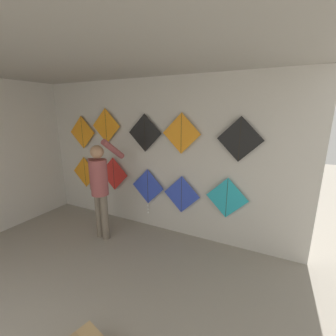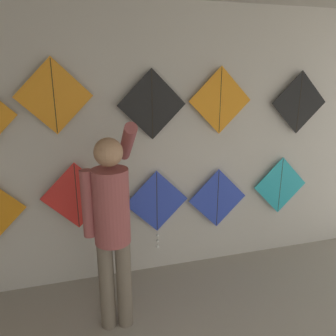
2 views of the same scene
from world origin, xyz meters
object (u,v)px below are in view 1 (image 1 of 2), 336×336
object	(u,v)px
kite_1	(114,174)
kite_5	(82,132)
kite_3	(181,195)
kite_6	(106,126)
kite_8	(181,134)
kite_9	(240,139)
kite_2	(148,188)
kite_0	(85,172)
kite_7	(145,133)
shopkeeper	(100,184)
kite_4	(227,198)

from	to	relation	value
kite_1	kite_5	bearing A→B (deg)	180.00
kite_3	kite_6	size ratio (longest dim) A/B	1.00
kite_8	kite_5	bearing A→B (deg)	180.00
kite_3	kite_9	size ratio (longest dim) A/B	1.00
kite_2	kite_5	size ratio (longest dim) A/B	1.30
kite_1	kite_9	world-z (taller)	kite_9
kite_3	kite_5	size ratio (longest dim) A/B	1.00
kite_1	kite_2	xyz separation A→B (m)	(0.81, -0.00, -0.18)
kite_2	kite_5	distance (m)	1.87
kite_0	kite_7	size ratio (longest dim) A/B	1.00
kite_2	kite_7	size ratio (longest dim) A/B	1.30
kite_1	kite_5	xyz separation A→B (m)	(-0.78, 0.00, 0.81)
kite_3	kite_5	bearing A→B (deg)	180.00
shopkeeper	kite_3	bearing A→B (deg)	36.17
kite_3	kite_6	bearing A→B (deg)	180.00
kite_1	kite_6	xyz separation A→B (m)	(-0.12, 0.00, 0.96)
kite_2	kite_3	xyz separation A→B (m)	(0.70, 0.00, -0.01)
shopkeeper	kite_5	bearing A→B (deg)	154.11
kite_0	kite_9	bearing A→B (deg)	0.00
shopkeeper	kite_3	xyz separation A→B (m)	(1.24, 0.68, -0.22)
kite_9	kite_8	bearing A→B (deg)	180.00
kite_6	kite_4	bearing A→B (deg)	0.00
kite_0	kite_2	bearing A→B (deg)	-0.02
kite_6	kite_8	distance (m)	1.61
kite_2	kite_4	bearing A→B (deg)	0.03
kite_6	kite_9	size ratio (longest dim) A/B	1.00
kite_4	kite_7	size ratio (longest dim) A/B	1.00
kite_4	kite_9	world-z (taller)	kite_9
kite_0	kite_2	size ratio (longest dim) A/B	0.77
kite_1	kite_9	xyz separation A→B (m)	(2.43, 0.00, 0.84)
shopkeeper	kite_8	distance (m)	1.64
kite_6	kite_7	bearing A→B (deg)	0.00
kite_1	kite_0	bearing A→B (deg)	180.00
kite_4	kite_6	world-z (taller)	kite_6
kite_1	kite_2	bearing A→B (deg)	-0.05
kite_7	kite_8	xyz separation A→B (m)	(0.72, 0.00, 0.02)
kite_9	kite_7	bearing A→B (deg)	180.00
kite_0	kite_9	xyz separation A→B (m)	(3.24, 0.00, 0.90)
kite_2	kite_7	distance (m)	1.05
kite_1	kite_6	bearing A→B (deg)	180.00
kite_9	kite_1	bearing A→B (deg)	180.00
kite_1	kite_8	world-z (taller)	kite_8
kite_1	kite_9	distance (m)	2.57
kite_4	kite_9	size ratio (longest dim) A/B	1.00
kite_2	kite_4	world-z (taller)	kite_4
kite_0	kite_8	size ratio (longest dim) A/B	1.00
kite_4	kite_8	size ratio (longest dim) A/B	1.00
kite_2	kite_8	bearing A→B (deg)	0.06
kite_4	kite_8	distance (m)	1.29
kite_2	kite_9	size ratio (longest dim) A/B	1.30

